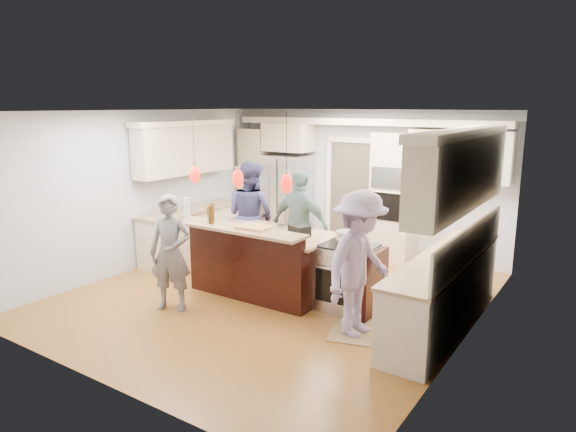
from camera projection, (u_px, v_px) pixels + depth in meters
name	position (u px, v px, depth m)	size (l,w,h in m)	color
ground_plane	(275.00, 295.00, 7.65)	(6.00, 6.00, 0.00)	olive
room_shell	(274.00, 174.00, 7.27)	(5.54, 6.04, 2.72)	#B2BCC6
refrigerator	(287.00, 199.00, 10.45)	(0.90, 0.70, 1.80)	#B7B7BC
oven_column	(394.00, 198.00, 9.17)	(0.72, 0.69, 2.30)	beige
back_upper_cabinets	(325.00, 163.00, 9.95)	(5.30, 0.61, 2.54)	beige
right_counter_run	(450.00, 247.00, 6.35)	(0.64, 3.10, 2.51)	beige
left_cabinets	(191.00, 201.00, 9.40)	(0.64, 2.30, 2.51)	beige
kitchen_island	(264.00, 260.00, 7.74)	(2.10, 1.46, 1.12)	black
island_range	(350.00, 278.00, 7.05)	(0.82, 0.71, 0.92)	#B7B7BC
pendant_lights	(238.00, 178.00, 6.99)	(1.75, 0.15, 1.03)	black
person_bar_end	(171.00, 253.00, 7.00)	(0.59, 0.39, 1.61)	slate
person_far_left	(251.00, 216.00, 8.74)	(0.91, 0.71, 1.86)	navy
person_far_right	(300.00, 225.00, 8.21)	(1.05, 0.44, 1.79)	slate
person_range_side	(359.00, 264.00, 6.19)	(1.17, 0.67, 1.80)	#8B7DA8
floor_rug	(360.00, 328.00, 6.52)	(0.67, 0.98, 0.01)	olive
water_bottle	(187.00, 209.00, 7.50)	(0.08, 0.08, 0.34)	silver
beer_bottle_a	(212.00, 213.00, 7.42)	(0.07, 0.07, 0.27)	#40280B
beer_bottle_b	(211.00, 215.00, 7.28)	(0.07, 0.07, 0.27)	#40280B
beer_bottle_c	(209.00, 214.00, 7.43)	(0.05, 0.05, 0.22)	#40280B
drink_can	(209.00, 219.00, 7.34)	(0.06, 0.06, 0.12)	#B7B7BC
cutting_board	(254.00, 227.00, 7.05)	(0.45, 0.32, 0.03)	tan
pot_large	(346.00, 237.00, 7.08)	(0.28, 0.28, 0.16)	#B7B7BC
pot_small	(346.00, 243.00, 6.86)	(0.20, 0.20, 0.10)	#B7B7BC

